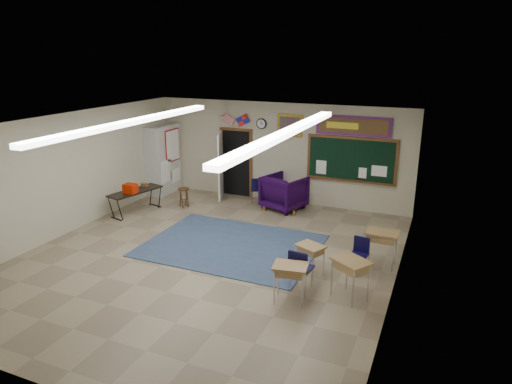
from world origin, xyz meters
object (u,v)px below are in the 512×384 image
at_px(wingback_armchair, 284,192).
at_px(student_desk_front_left, 310,258).
at_px(wooden_stool, 184,197).
at_px(student_desk_front_right, 381,247).
at_px(folding_table, 136,201).

bearing_deg(wingback_armchair, student_desk_front_left, 136.07).
distance_m(student_desk_front_left, wooden_stool, 5.38).
relative_size(wingback_armchair, student_desk_front_left, 1.64).
bearing_deg(student_desk_front_left, wingback_armchair, 141.82).
height_order(wingback_armchair, student_desk_front_left, wingback_armchair).
xyz_separation_m(wingback_armchair, student_desk_front_left, (1.89, -3.70, -0.13)).
relative_size(student_desk_front_right, wooden_stool, 1.39).
bearing_deg(student_desk_front_left, student_desk_front_right, 62.00).
bearing_deg(student_desk_front_right, wooden_stool, 164.57).
height_order(wingback_armchair, folding_table, wingback_armchair).
distance_m(wingback_armchair, student_desk_front_right, 4.19).
height_order(student_desk_front_left, student_desk_front_right, student_desk_front_right).
distance_m(student_desk_front_right, wooden_stool, 6.19).
bearing_deg(folding_table, student_desk_front_right, 7.76).
height_order(student_desk_front_right, wooden_stool, student_desk_front_right).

